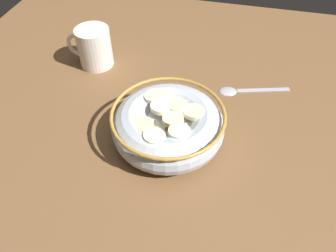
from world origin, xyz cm
name	(u,v)px	position (x,y,z in cm)	size (l,w,h in cm)	color
ground_plane	(168,142)	(0.00, 0.00, -1.00)	(104.33, 104.33, 2.00)	brown
cereal_bowl	(168,125)	(0.00, 0.02, 3.32)	(18.58, 18.58, 6.63)	#B2BCC6
spoon	(239,90)	(-10.83, -15.23, 0.33)	(14.10, 5.76, 0.80)	#A5A5AD
coffee_mug	(94,47)	(20.08, -17.28, 4.11)	(9.74, 7.04, 8.23)	white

